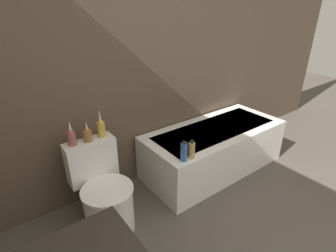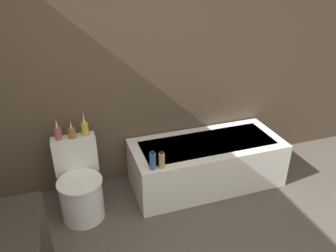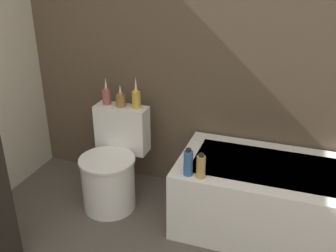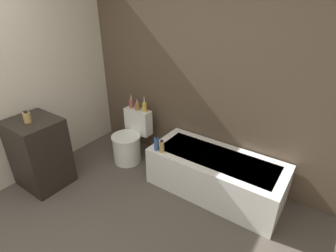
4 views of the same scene
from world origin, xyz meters
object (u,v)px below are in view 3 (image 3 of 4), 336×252
at_px(shampoo_bottle_short, 201,167).
at_px(vase_gold, 107,95).
at_px(vase_silver, 121,99).
at_px(vase_bronze, 136,98).
at_px(toilet, 112,168).
at_px(shampoo_bottle_tall, 188,163).
at_px(bathtub, 296,202).

bearing_deg(shampoo_bottle_short, vase_gold, 153.09).
bearing_deg(vase_silver, shampoo_bottle_short, -29.96).
bearing_deg(shampoo_bottle_short, vase_bronze, 144.61).
xyz_separation_m(toilet, vase_bronze, (0.12, 0.21, 0.50)).
bearing_deg(toilet, vase_gold, 119.84).
xyz_separation_m(toilet, vase_gold, (-0.12, 0.21, 0.49)).
bearing_deg(shampoo_bottle_tall, toilet, 161.49).
height_order(bathtub, toilet, toilet).
bearing_deg(shampoo_bottle_tall, shampoo_bottle_short, -2.98).
xyz_separation_m(bathtub, shampoo_bottle_short, (-0.59, -0.28, 0.32)).
height_order(bathtub, vase_gold, vase_gold).
height_order(vase_gold, shampoo_bottle_short, vase_gold).
height_order(vase_silver, shampoo_bottle_tall, vase_silver).
distance_m(toilet, vase_bronze, 0.55).
distance_m(vase_gold, vase_bronze, 0.24).
xyz_separation_m(bathtub, shampoo_bottle_tall, (-0.67, -0.28, 0.33)).
bearing_deg(vase_gold, toilet, -60.16).
height_order(toilet, vase_gold, vase_gold).
xyz_separation_m(vase_gold, vase_bronze, (0.24, 0.00, 0.01)).
xyz_separation_m(vase_silver, shampoo_bottle_short, (0.73, -0.42, -0.20)).
distance_m(vase_gold, shampoo_bottle_tall, 0.90).
distance_m(vase_silver, shampoo_bottle_short, 0.87).
xyz_separation_m(bathtub, vase_bronze, (-1.20, 0.15, 0.54)).
bearing_deg(vase_gold, shampoo_bottle_short, -26.91).
relative_size(vase_gold, vase_silver, 1.23).
height_order(bathtub, vase_silver, vase_silver).
relative_size(toilet, vase_silver, 4.13).
distance_m(vase_bronze, shampoo_bottle_short, 0.78).
bearing_deg(vase_bronze, shampoo_bottle_tall, -39.12).
bearing_deg(toilet, bathtub, 2.56).
bearing_deg(shampoo_bottle_short, vase_silver, 150.04).
relative_size(toilet, shampoo_bottle_tall, 3.87).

